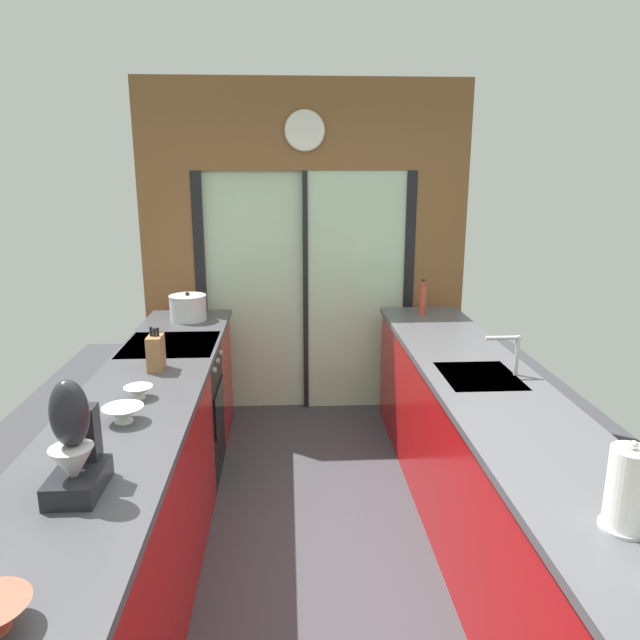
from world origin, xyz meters
name	(u,v)px	position (x,y,z in m)	size (l,w,h in m)	color
ground_plane	(317,526)	(0.00, 0.60, -0.01)	(5.04, 7.60, 0.02)	#38383D
back_wall_unit	(305,230)	(0.00, 2.40, 1.53)	(2.64, 0.12, 2.70)	brown
left_counter_run	(132,502)	(-0.91, 0.13, 0.47)	(0.62, 3.80, 0.92)	#AD0C0F
right_counter_run	(492,474)	(0.91, 0.30, 0.46)	(0.62, 3.80, 0.92)	#AD0C0F
sink_faucet	(511,348)	(1.05, 0.55, 1.07)	(0.19, 0.02, 0.22)	#B7BABC
oven_range	(175,411)	(-0.91, 1.25, 0.46)	(0.60, 0.60, 0.92)	black
mixing_bowl_mid	(123,414)	(-0.89, 0.04, 0.96)	(0.18, 0.18, 0.07)	silver
mixing_bowl_far	(138,392)	(-0.89, 0.32, 0.95)	(0.14, 0.14, 0.06)	silver
knife_block	(156,353)	(-0.89, 0.75, 1.02)	(0.08, 0.14, 0.25)	brown
stand_mixer	(75,449)	(-0.89, -0.55, 1.08)	(0.17, 0.27, 0.42)	black
stock_pot	(188,308)	(-0.89, 1.88, 1.01)	(0.27, 0.27, 0.21)	#B7BABC
soap_bottle	(423,299)	(0.89, 1.96, 1.04)	(0.05, 0.05, 0.27)	#B23D2D
paper_towel_roll	(627,490)	(0.89, -0.87, 1.05)	(0.15, 0.15, 0.30)	#B7BABC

